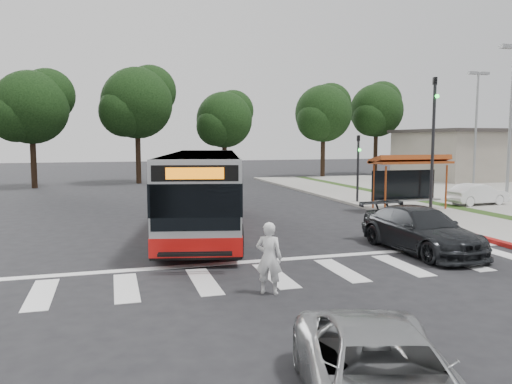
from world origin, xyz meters
name	(u,v)px	position (x,y,z in m)	size (l,w,h in m)	color
ground	(233,241)	(0.00, 0.00, 0.00)	(140.00, 140.00, 0.00)	black
sidewalk_east	(383,203)	(11.00, 8.00, 0.06)	(4.00, 40.00, 0.12)	gray
curb_east	(352,204)	(9.00, 8.00, 0.07)	(0.30, 40.00, 0.15)	#9E9991
curb_east_red	(472,236)	(9.00, -2.00, 0.08)	(0.32, 6.00, 0.15)	maroon
commercial_building	(483,156)	(30.00, 22.00, 2.20)	(14.00, 10.00, 4.40)	#A29788
building_roof_cap	(484,131)	(30.00, 22.00, 4.55)	(14.60, 10.60, 0.30)	#383330
crosswalk_ladder	(275,275)	(0.00, -5.00, 0.01)	(18.00, 2.60, 0.01)	silver
bus_shelter	(409,166)	(10.80, 5.10, 2.35)	(4.20, 1.60, 2.86)	#9D411A
traffic_signal_ne_tall	(433,137)	(9.60, 1.49, 3.88)	(0.18, 0.37, 6.50)	black
traffic_signal_ne_short	(358,161)	(9.60, 8.49, 2.48)	(0.18, 0.37, 4.00)	black
lot_light_front	(512,102)	(18.00, 6.00, 5.91)	(1.90, 0.35, 9.01)	gray
lot_light_mid	(477,112)	(24.00, 16.00, 5.91)	(1.90, 0.35, 9.01)	gray
tree_ne_a	(324,113)	(16.08, 28.06, 6.39)	(6.16, 5.74, 9.30)	black
tree_ne_b	(377,110)	(23.08, 30.06, 6.92)	(6.16, 5.74, 10.02)	black
tree_north_a	(138,102)	(-1.92, 26.07, 6.92)	(6.60, 6.15, 10.17)	black
tree_north_b	(225,119)	(6.07, 28.06, 5.66)	(5.72, 5.33, 8.43)	black
tree_north_c	(32,106)	(-9.92, 24.06, 6.29)	(6.16, 5.74, 9.30)	black
transit_bus	(203,192)	(-0.67, 2.28, 1.59)	(2.67, 12.34, 3.19)	#A5A7A9
pedestrian	(269,258)	(-0.66, -6.48, 0.89)	(0.65, 0.42, 1.78)	white
dark_sedan	(421,230)	(5.65, -3.51, 0.74)	(2.07, 5.09, 1.48)	black
silver_suv_south	(383,381)	(-0.95, -12.30, 0.62)	(2.06, 4.46, 1.24)	#949698
parked_car_1	(477,194)	(15.50, 5.48, 0.69)	(1.25, 3.57, 1.18)	white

